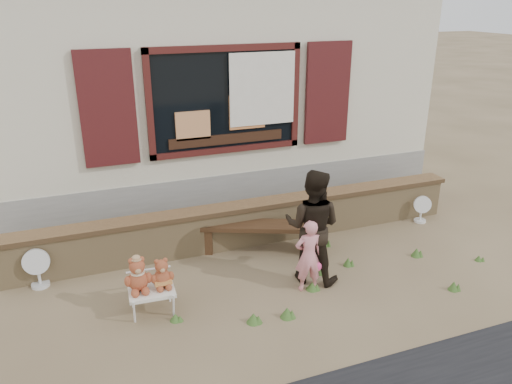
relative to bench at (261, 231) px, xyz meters
name	(u,v)px	position (x,y,z in m)	size (l,w,h in m)	color
ground	(271,274)	(-0.11, -0.68, -0.33)	(80.00, 80.00, 0.00)	brown
shopfront	(188,80)	(-0.11, 3.81, 1.67)	(8.04, 5.13, 4.00)	#B9AE96
brick_wall	(247,223)	(-0.11, 0.32, 0.01)	(7.10, 0.36, 0.67)	tan
bench	(261,231)	(0.00, 0.00, 0.00)	(1.78, 1.04, 0.45)	#342012
folding_chair	(151,290)	(-1.80, -0.97, -0.03)	(0.57, 0.51, 0.33)	silver
teddy_bear_left	(138,273)	(-1.94, -0.97, 0.22)	(0.33, 0.28, 0.44)	brown
teddy_bear_right	(162,272)	(-1.66, -0.98, 0.19)	(0.28, 0.24, 0.38)	brown
child	(309,256)	(0.18, -1.19, 0.16)	(0.36, 0.24, 0.99)	pink
adult	(312,226)	(0.34, -0.96, 0.45)	(0.76, 0.59, 1.56)	black
fan_left	(38,268)	(-3.09, 0.12, -0.05)	(0.35, 0.23, 0.56)	silver
fan_right	(421,209)	(2.91, 0.02, -0.09)	(0.31, 0.20, 0.48)	silver
grass_tufts	(332,282)	(0.52, -1.24, -0.27)	(4.54, 1.81, 0.15)	#3E6227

